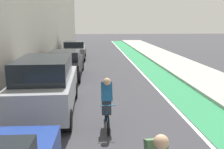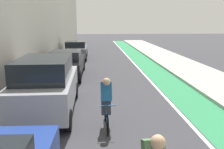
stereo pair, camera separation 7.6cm
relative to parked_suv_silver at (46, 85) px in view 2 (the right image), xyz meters
name	(u,v)px [view 2 (the right image)]	position (x,y,z in m)	size (l,w,h in m)	color
ground_plane	(109,67)	(2.66, 8.78, -1.02)	(98.27, 98.27, 0.00)	#38383D
bike_lane_paint	(144,62)	(5.58, 10.78, -1.02)	(1.60, 44.67, 0.00)	#2D8451
lane_divider_stripe	(133,62)	(4.68, 10.78, -1.02)	(0.12, 44.67, 0.00)	white
sidewalk_right	(174,61)	(7.95, 10.78, -0.95)	(3.14, 44.67, 0.14)	#A8A59E
parked_suv_silver	(46,85)	(0.00, 0.00, 0.00)	(2.00, 4.40, 1.98)	#9EA0A8
parked_sedan_black	(66,63)	(0.00, 6.07, -0.23)	(1.97, 4.74, 1.53)	black
parked_sedan_gray	(76,50)	(0.00, 13.17, -0.23)	(1.98, 4.31, 1.53)	#595B60
cyclist_mid	(106,102)	(2.03, -1.39, -0.21)	(0.48, 1.68, 1.59)	black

